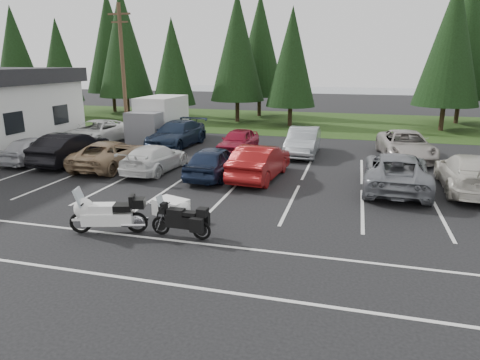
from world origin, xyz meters
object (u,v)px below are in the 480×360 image
car_near_4 (214,162)px  car_far_3 (303,141)px  car_near_1 (71,148)px  car_near_7 (470,173)px  cargo_trailer (171,209)px  car_near_5 (260,162)px  car_near_0 (35,149)px  touring_motorcycle (108,210)px  box_truck (156,119)px  car_far_0 (97,132)px  car_far_1 (177,134)px  car_near_6 (396,171)px  adventure_motorcycle (180,217)px  car_near_2 (111,154)px  car_near_3 (155,158)px  utility_pole (123,71)px  car_far_2 (238,141)px  car_far_4 (406,145)px

car_near_4 → car_far_3: 7.03m
car_near_1 → car_near_7: car_near_1 is taller
cargo_trailer → car_near_5: bearing=92.0°
car_near_0 → touring_motorcycle: (9.33, -7.85, 0.04)m
box_truck → car_far_0: size_ratio=1.01×
car_far_1 → car_near_6: bearing=-22.5°
car_far_1 → adventure_motorcycle: bearing=-62.4°
car_far_3 → car_near_6: bearing=-52.1°
car_near_2 → adventure_motorcycle: 10.32m
car_near_0 → car_near_3: size_ratio=0.92×
car_near_3 → cargo_trailer: (3.54, -6.06, -0.29)m
car_far_1 → cargo_trailer: car_far_1 is taller
car_near_4 → car_far_1: (-4.70, 6.52, 0.06)m
utility_pole → car_near_6: 19.38m
adventure_motorcycle → car_near_1: bearing=143.0°
box_truck → touring_motorcycle: box_truck is taller
car_near_5 → car_far_2: size_ratio=1.16×
touring_motorcycle → adventure_motorcycle: 2.38m
car_near_6 → car_far_4: (0.98, 6.37, -0.01)m
car_near_4 → touring_motorcycle: (-1.07, -7.42, 0.01)m
utility_pole → box_truck: size_ratio=1.61×
car_near_6 → car_near_0: bearing=1.5°
touring_motorcycle → car_far_1: bearing=88.2°
car_near_0 → car_near_4: (10.40, -0.44, 0.03)m
car_near_4 → car_near_0: bearing=-1.2°
box_truck → car_far_4: bearing=-7.1°
car_near_5 → car_far_2: (-2.52, 5.37, -0.09)m
car_near_2 → car_far_3: 10.82m
box_truck → car_near_6: bearing=-28.8°
car_near_2 → car_near_4: size_ratio=1.14×
box_truck → touring_motorcycle: size_ratio=2.04×
car_near_1 → car_near_4: bearing=174.4°
utility_pole → box_truck: utility_pole is taller
car_far_4 → car_far_2: bearing=179.1°
car_far_3 → box_truck: bearing=166.7°
car_near_7 → touring_motorcycle: car_near_7 is taller
box_truck → car_near_6: 17.43m
car_near_0 → cargo_trailer: 12.43m
car_near_4 → car_far_3: size_ratio=0.92×
utility_pole → car_near_2: size_ratio=1.78×
box_truck → car_near_3: (3.92, -8.27, -0.78)m
utility_pole → touring_motorcycle: utility_pole is taller
cargo_trailer → car_near_0: bearing=168.3°
car_far_4 → adventure_motorcycle: car_far_4 is taller
car_near_5 → car_near_7: (8.97, 0.29, -0.01)m
car_near_3 → car_near_4: bearing=178.0°
touring_motorcycle → box_truck: bearing=94.3°
car_near_0 → car_near_1: car_near_1 is taller
car_far_1 → car_far_2: car_far_1 is taller
car_near_0 → adventure_motorcycle: car_near_0 is taller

